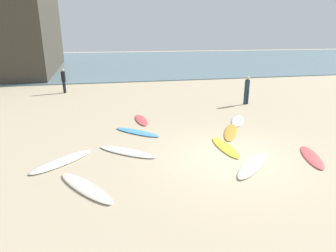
# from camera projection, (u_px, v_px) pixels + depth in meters

# --- Properties ---
(ground_plane) EXTENTS (120.00, 120.00, 0.00)m
(ground_plane) POSITION_uv_depth(u_px,v_px,m) (230.00, 158.00, 9.59)
(ground_plane) COLOR #C6B28E
(ocean_water) EXTENTS (120.00, 40.00, 0.08)m
(ocean_water) POSITION_uv_depth(u_px,v_px,m) (129.00, 61.00, 43.28)
(ocean_water) COLOR slate
(ocean_water) RESTS_ON ground_plane
(surfboard_0) EXTENTS (2.02, 1.96, 0.09)m
(surfboard_0) POSITION_uv_depth(u_px,v_px,m) (253.00, 165.00, 9.01)
(surfboard_0) COLOR white
(surfboard_0) RESTS_ON ground_plane
(surfboard_1) EXTENTS (1.19, 1.99, 0.06)m
(surfboard_1) POSITION_uv_depth(u_px,v_px,m) (312.00, 157.00, 9.61)
(surfboard_1) COLOR #D94E4E
(surfboard_1) RESTS_ON ground_plane
(surfboard_2) EXTENTS (0.55, 2.10, 0.06)m
(surfboard_2) POSITION_uv_depth(u_px,v_px,m) (225.00, 147.00, 10.44)
(surfboard_2) COLOR yellow
(surfboard_2) RESTS_ON ground_plane
(surfboard_3) EXTENTS (2.11, 1.84, 0.07)m
(surfboard_3) POSITION_uv_depth(u_px,v_px,m) (127.00, 152.00, 10.02)
(surfboard_3) COLOR silver
(surfboard_3) RESTS_ON ground_plane
(surfboard_4) EXTENTS (1.73, 2.20, 0.07)m
(surfboard_4) POSITION_uv_depth(u_px,v_px,m) (85.00, 187.00, 7.69)
(surfboard_4) COLOR silver
(surfboard_4) RESTS_ON ground_plane
(surfboard_5) EXTENTS (1.93, 1.88, 0.06)m
(surfboard_5) POSITION_uv_depth(u_px,v_px,m) (137.00, 132.00, 12.02)
(surfboard_5) COLOR #51A1D8
(surfboard_5) RESTS_ON ground_plane
(surfboard_6) EXTENTS (1.53, 2.27, 0.07)m
(surfboard_6) POSITION_uv_depth(u_px,v_px,m) (231.00, 132.00, 12.05)
(surfboard_6) COLOR gold
(surfboard_6) RESTS_ON ground_plane
(surfboard_7) EXTENTS (1.44, 1.98, 0.07)m
(surfboard_7) POSITION_uv_depth(u_px,v_px,m) (238.00, 121.00, 13.59)
(surfboard_7) COLOR white
(surfboard_7) RESTS_ON ground_plane
(surfboard_8) EXTENTS (2.08, 1.98, 0.08)m
(surfboard_8) POSITION_uv_depth(u_px,v_px,m) (63.00, 161.00, 9.27)
(surfboard_8) COLOR white
(surfboard_8) RESTS_ON ground_plane
(surfboard_9) EXTENTS (0.62, 1.95, 0.07)m
(surfboard_9) POSITION_uv_depth(u_px,v_px,m) (141.00, 120.00, 13.70)
(surfboard_9) COLOR #D95252
(surfboard_9) RESTS_ON ground_plane
(beachgoer_near) EXTENTS (0.35, 0.35, 1.64)m
(beachgoer_near) POSITION_uv_depth(u_px,v_px,m) (247.00, 89.00, 16.62)
(beachgoer_near) COLOR #1E3342
(beachgoer_near) RESTS_ON ground_plane
(beachgoer_mid) EXTENTS (0.32, 0.34, 1.68)m
(beachgoer_mid) POSITION_uv_depth(u_px,v_px,m) (64.00, 79.00, 19.81)
(beachgoer_mid) COLOR black
(beachgoer_mid) RESTS_ON ground_plane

